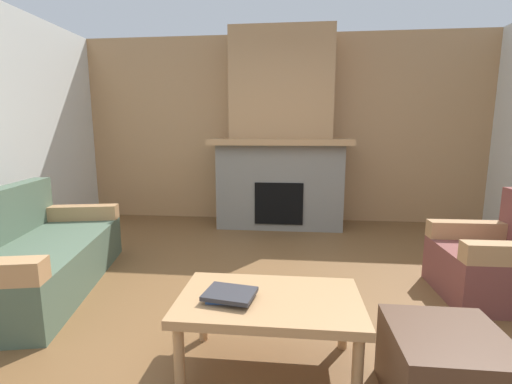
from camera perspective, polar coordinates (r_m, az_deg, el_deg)
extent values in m
plane|color=brown|center=(2.72, 1.68, -19.46)|extent=(9.00, 9.00, 0.00)
cube|color=tan|center=(5.37, 4.14, 9.97)|extent=(6.00, 0.12, 2.70)
cube|color=gray|center=(5.01, 3.89, 1.11)|extent=(1.70, 0.70, 1.15)
cube|color=black|center=(4.72, 3.72, -1.83)|extent=(0.64, 0.08, 0.56)
cube|color=tan|center=(4.91, 3.95, 8.13)|extent=(1.90, 0.82, 0.08)
cube|color=tan|center=(5.10, 4.11, 16.92)|extent=(1.40, 0.50, 1.47)
cube|color=#4C604C|center=(3.55, -31.36, -10.19)|extent=(1.21, 1.94, 0.40)
cube|color=tan|center=(4.21, -27.07, -3.00)|extent=(0.85, 0.34, 0.15)
cube|color=brown|center=(3.46, 33.60, -10.92)|extent=(0.77, 0.77, 0.40)
cube|color=tan|center=(3.65, 31.70, -5.23)|extent=(0.76, 0.15, 0.15)
cube|color=tan|center=(2.03, 2.20, -17.26)|extent=(1.00, 0.60, 0.05)
cylinder|color=tan|center=(2.01, -12.30, -24.92)|extent=(0.06, 0.06, 0.38)
cylinder|color=tan|center=(1.96, 16.08, -26.08)|extent=(0.06, 0.06, 0.38)
cylinder|color=tan|center=(2.40, -8.57, -18.59)|extent=(0.06, 0.06, 0.38)
cylinder|color=tan|center=(2.36, 13.94, -19.31)|extent=(0.06, 0.06, 0.38)
cube|color=#4C3323|center=(2.08, 28.24, -24.21)|extent=(0.52, 0.52, 0.40)
cube|color=#335699|center=(2.01, -4.88, -16.40)|extent=(0.20, 0.17, 0.02)
cube|color=#2D2D33|center=(1.98, -4.25, -16.07)|extent=(0.30, 0.25, 0.02)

